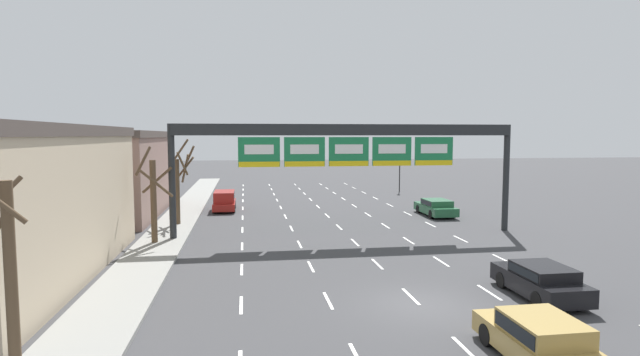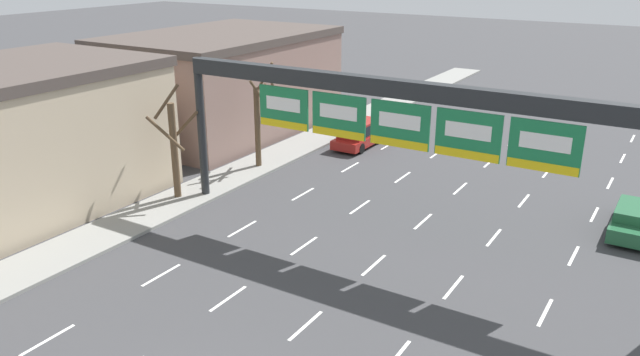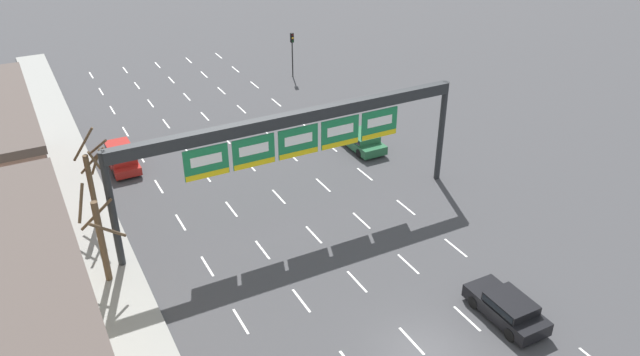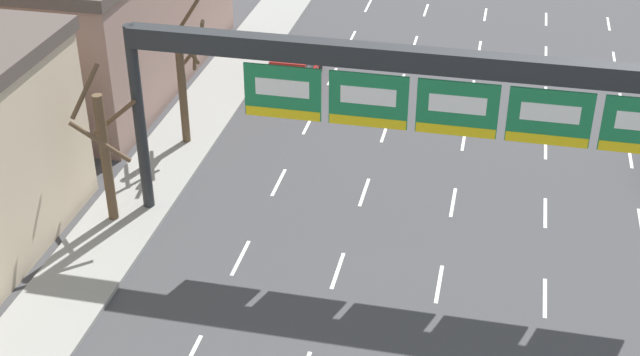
# 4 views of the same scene
# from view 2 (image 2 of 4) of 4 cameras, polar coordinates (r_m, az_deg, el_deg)

# --- Properties ---
(lane_dashes) EXTENTS (13.32, 67.00, 0.01)m
(lane_dashes) POSITION_cam_2_polar(r_m,az_deg,el_deg) (27.06, 7.35, -5.79)
(lane_dashes) COLOR white
(lane_dashes) RESTS_ON ground_plane
(sign_gantry) EXTENTS (21.80, 0.70, 7.02)m
(sign_gantry) POSITION_cam_2_polar(r_m,az_deg,el_deg) (24.79, 7.64, 6.34)
(sign_gantry) COLOR #232628
(sign_gantry) RESTS_ON ground_plane
(building_far) EXTENTS (10.20, 15.32, 6.65)m
(building_far) POSITION_cam_2_polar(r_m,az_deg,el_deg) (43.69, -8.82, 8.70)
(building_far) COLOR gray
(building_far) RESTS_ON ground_plane
(car_green) EXTENTS (1.98, 4.72, 1.29)m
(car_green) POSITION_cam_2_polar(r_m,az_deg,el_deg) (30.70, 27.07, -3.31)
(car_green) COLOR #235B38
(car_green) RESTS_ON ground_plane
(suv_red) EXTENTS (1.83, 4.37, 1.64)m
(suv_red) POSITION_cam_2_polar(r_m,az_deg,el_deg) (39.71, 3.62, 4.17)
(suv_red) COLOR maroon
(suv_red) RESTS_ON ground_plane
(tree_bare_closest) EXTENTS (1.94, 2.07, 5.93)m
(tree_bare_closest) POSITION_cam_2_polar(r_m,az_deg,el_deg) (35.19, -5.46, 5.72)
(tree_bare_closest) COLOR brown
(tree_bare_closest) RESTS_ON sidewalk_left
(tree_bare_third) EXTENTS (2.16, 2.24, 5.53)m
(tree_bare_third) POSITION_cam_2_polar(r_m,az_deg,el_deg) (31.26, -13.21, 3.02)
(tree_bare_third) COLOR brown
(tree_bare_third) RESTS_ON sidewalk_left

